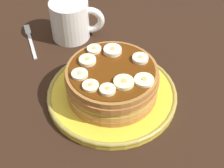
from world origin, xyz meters
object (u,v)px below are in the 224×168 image
at_px(banana_slice_2, 88,61).
at_px(banana_slice_7, 94,50).
at_px(pancake_stack, 113,81).
at_px(banana_slice_3, 108,90).
at_px(banana_slice_5, 140,59).
at_px(plate, 112,94).
at_px(banana_slice_6, 144,80).
at_px(banana_slice_8, 124,83).
at_px(coffee_mug, 72,19).
at_px(banana_slice_1, 110,51).
at_px(fork, 30,39).
at_px(banana_slice_0, 91,86).
at_px(banana_slice_4, 80,74).

relative_size(banana_slice_2, banana_slice_7, 1.15).
bearing_deg(pancake_stack, banana_slice_3, -98.98).
distance_m(pancake_stack, banana_slice_5, 0.06).
xyz_separation_m(plate, banana_slice_6, (0.05, -0.03, 0.06)).
xyz_separation_m(banana_slice_8, coffee_mug, (-0.11, 0.23, -0.03)).
xyz_separation_m(plate, banana_slice_3, (-0.01, -0.05, 0.07)).
bearing_deg(banana_slice_1, coffee_mug, 122.06).
height_order(pancake_stack, fork, pancake_stack).
bearing_deg(plate, banana_slice_5, 27.96).
xyz_separation_m(banana_slice_0, banana_slice_3, (0.03, -0.01, 0.00)).
relative_size(banana_slice_0, banana_slice_2, 0.91).
distance_m(pancake_stack, banana_slice_3, 0.06).
height_order(pancake_stack, banana_slice_2, banana_slice_2).
relative_size(banana_slice_0, banana_slice_5, 0.95).
xyz_separation_m(banana_slice_5, fork, (-0.24, 0.15, -0.07)).
bearing_deg(plate, pancake_stack, -12.14).
bearing_deg(pancake_stack, banana_slice_4, -164.66).
relative_size(pancake_stack, banana_slice_2, 5.64).
bearing_deg(banana_slice_6, banana_slice_0, -170.13).
bearing_deg(coffee_mug, banana_slice_7, -66.78).
relative_size(banana_slice_0, banana_slice_1, 0.84).
bearing_deg(banana_slice_2, banana_slice_8, -40.06).
bearing_deg(banana_slice_4, banana_slice_0, -52.91).
xyz_separation_m(pancake_stack, fork, (-0.19, 0.18, -0.04)).
height_order(banana_slice_3, banana_slice_5, same).
bearing_deg(fork, banana_slice_2, -46.70).
relative_size(banana_slice_2, coffee_mug, 0.26).
height_order(plate, banana_slice_5, banana_slice_5).
xyz_separation_m(banana_slice_1, banana_slice_4, (-0.05, -0.06, -0.00)).
height_order(banana_slice_1, banana_slice_4, banana_slice_1).
bearing_deg(banana_slice_2, banana_slice_5, 4.30).
height_order(banana_slice_7, coffee_mug, coffee_mug).
distance_m(banana_slice_2, banana_slice_4, 0.04).
relative_size(banana_slice_8, coffee_mug, 0.29).
bearing_deg(banana_slice_3, banana_slice_4, 143.62).
bearing_deg(plate, banana_slice_2, 156.10).
bearing_deg(banana_slice_6, banana_slice_5, 94.49).
height_order(banana_slice_0, banana_slice_1, banana_slice_1).
xyz_separation_m(pancake_stack, banana_slice_0, (-0.04, -0.04, 0.03)).
relative_size(plate, coffee_mug, 2.04).
distance_m(banana_slice_3, coffee_mug, 0.26).
distance_m(plate, banana_slice_1, 0.08).
xyz_separation_m(banana_slice_1, banana_slice_6, (0.06, -0.08, -0.00)).
distance_m(banana_slice_3, fork, 0.30).
relative_size(banana_slice_3, coffee_mug, 0.23).
distance_m(pancake_stack, banana_slice_8, 0.05).
distance_m(banana_slice_1, banana_slice_7, 0.03).
xyz_separation_m(banana_slice_5, banana_slice_8, (-0.03, -0.06, -0.00)).
bearing_deg(banana_slice_3, fork, 129.05).
bearing_deg(banana_slice_0, banana_slice_1, 71.72).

